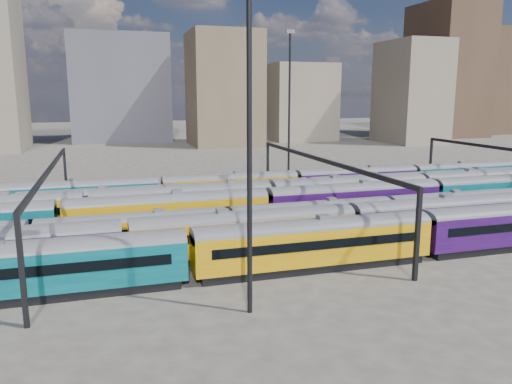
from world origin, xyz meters
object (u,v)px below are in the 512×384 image
object	(u,v)px
rake_2	(135,227)
mast_2	(249,116)
rake_1	(443,213)
rake_0	(423,229)

from	to	relation	value
rake_2	mast_2	distance (m)	21.70
rake_1	mast_2	bearing A→B (deg)	-154.47
rake_1	rake_2	distance (m)	32.51
rake_2	rake_0	bearing A→B (deg)	-20.93
mast_2	rake_0	bearing A→B (deg)	20.08
rake_1	rake_2	size ratio (longest dim) A/B	0.83
rake_0	rake_1	xyz separation A→B (m)	(5.98, 5.00, -0.03)
mast_2	rake_2	bearing A→B (deg)	112.37
rake_0	rake_1	world-z (taller)	rake_0
rake_0	rake_2	bearing A→B (deg)	159.07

